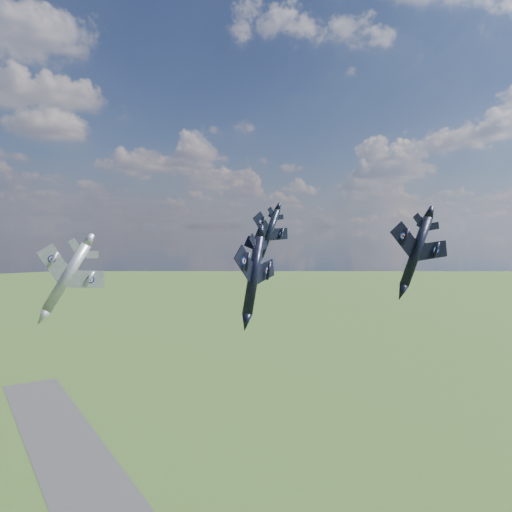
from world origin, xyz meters
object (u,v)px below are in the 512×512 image
jet_lead_navy (254,275)px  jet_left_silver (67,277)px  jet_right_navy (416,251)px  jet_high_navy (269,234)px

jet_lead_navy → jet_left_silver: 26.61m
jet_lead_navy → jet_left_silver: jet_left_silver is taller
jet_lead_navy → jet_left_silver: (-25.72, 6.81, 0.46)m
jet_lead_navy → jet_right_navy: jet_right_navy is taller
jet_high_navy → jet_lead_navy: bearing=-132.0°
jet_lead_navy → jet_right_navy: bearing=-64.2°
jet_right_navy → jet_high_navy: jet_high_navy is taller
jet_right_navy → jet_left_silver: size_ratio=1.02×
jet_lead_navy → jet_right_navy: size_ratio=1.14×
jet_lead_navy → jet_high_navy: bearing=28.4°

